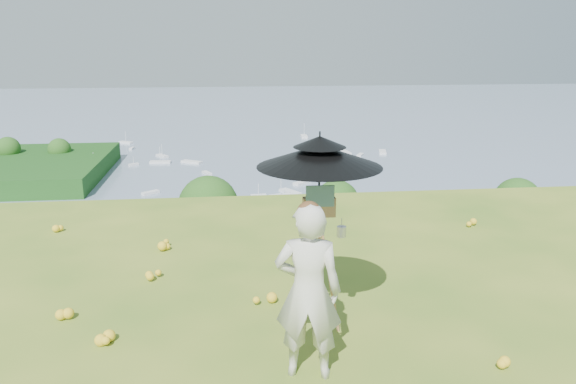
{
  "coord_description": "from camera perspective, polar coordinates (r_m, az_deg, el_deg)",
  "views": [
    {
      "loc": [
        -0.63,
        -3.58,
        2.95
      ],
      "look_at": [
        0.2,
        3.89,
        0.9
      ],
      "focal_mm": 35.0,
      "sensor_mm": 36.0,
      "label": 1
    }
  ],
  "objects": [
    {
      "name": "moored_boats",
      "position": [
        169.01,
        -10.2,
        2.47
      ],
      "size": [
        140.0,
        140.0,
        0.7
      ],
      "primitive_type": null,
      "color": "white",
      "rests_on": "bay_water"
    },
    {
      "name": "painter",
      "position": [
        4.99,
        2.06,
        -10.07
      ],
      "size": [
        0.66,
        0.5,
        1.63
      ],
      "primitive_type": "imported",
      "rotation": [
        0.0,
        0.0,
        2.94
      ],
      "color": "silver",
      "rests_on": "ground"
    },
    {
      "name": "shoreline_tier",
      "position": [
        87.7,
        -5.35,
        -11.21
      ],
      "size": [
        170.0,
        28.0,
        8.0
      ],
      "primitive_type": "cube",
      "color": "#655B51",
      "rests_on": "bay_water"
    },
    {
      "name": "sun_umbrella",
      "position": [
        5.29,
        3.2,
        1.98
      ],
      "size": [
        1.22,
        1.22,
        0.78
      ],
      "primitive_type": null,
      "rotation": [
        0.0,
        0.0,
        0.03
      ],
      "color": "black",
      "rests_on": "field_easel"
    },
    {
      "name": "slope_trees",
      "position": [
        42.55,
        -4.96,
        -9.78
      ],
      "size": [
        110.0,
        50.0,
        6.0
      ],
      "primitive_type": null,
      "color": "#194E17",
      "rests_on": "forest_slope"
    },
    {
      "name": "harbor_town",
      "position": [
        85.01,
        -5.46,
        -7.29
      ],
      "size": [
        110.0,
        22.0,
        5.0
      ],
      "primitive_type": null,
      "color": "silver",
      "rests_on": "shoreline_tier"
    },
    {
      "name": "field_easel",
      "position": [
        5.55,
        3.07,
        -7.37
      ],
      "size": [
        0.63,
        0.63,
        1.63
      ],
      "primitive_type": null,
      "rotation": [
        0.0,
        0.0,
        -0.01
      ],
      "color": "#A67945",
      "rests_on": "ground"
    },
    {
      "name": "bay_water",
      "position": [
        246.36,
        -6.14,
        6.51
      ],
      "size": [
        700.0,
        700.0,
        0.0
      ],
      "primitive_type": "plane",
      "color": "slate",
      "rests_on": "ground"
    },
    {
      "name": "painter_cap",
      "position": [
        4.72,
        2.15,
        -1.61
      ],
      "size": [
        0.21,
        0.25,
        0.1
      ],
      "primitive_type": null,
      "rotation": [
        0.0,
        0.0,
        -0.03
      ],
      "color": "#DC7C78",
      "rests_on": "painter"
    }
  ]
}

